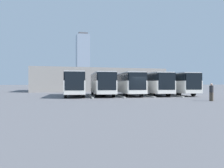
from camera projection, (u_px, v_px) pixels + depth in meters
name	position (u px, v px, depth m)	size (l,w,h in m)	color
ground_plane	(142.00, 98.00, 26.01)	(600.00, 600.00, 0.00)	#5B5B60
bus_0	(175.00, 83.00, 32.58)	(3.62, 10.81, 3.17)	silver
curb_divider_0	(170.00, 95.00, 30.57)	(0.24, 7.94, 0.15)	#9E9E99
bus_1	(152.00, 83.00, 31.77)	(3.62, 10.81, 3.17)	silver
curb_divider_1	(145.00, 95.00, 29.76)	(0.24, 7.94, 0.15)	#9E9E99
bus_2	(127.00, 83.00, 31.04)	(3.62, 10.81, 3.17)	silver
curb_divider_2	(118.00, 96.00, 29.03)	(0.24, 7.94, 0.15)	#9E9E99
bus_3	(102.00, 83.00, 30.22)	(3.62, 10.81, 3.17)	silver
curb_divider_3	(91.00, 96.00, 28.21)	(0.24, 7.94, 0.15)	#9E9E99
bus_4	(75.00, 83.00, 29.37)	(3.62, 10.81, 3.17)	silver
pedestrian	(211.00, 92.00, 21.25)	(0.49, 0.49, 1.73)	brown
station_building	(97.00, 80.00, 51.12)	(29.04, 15.63, 5.05)	gray
office_tower	(83.00, 60.00, 260.84)	(14.99, 14.99, 62.16)	#7F8EA3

